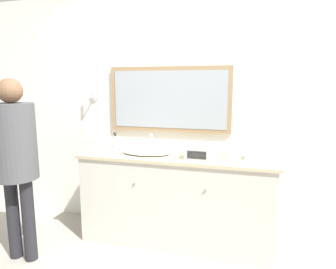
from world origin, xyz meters
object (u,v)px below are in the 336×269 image
(soap_bottle, at_px, (115,142))
(appliance_box, at_px, (198,153))
(picture_frame, at_px, (224,154))
(sink_basin, at_px, (147,152))
(person, at_px, (15,151))

(soap_bottle, xyz_separation_m, appliance_box, (0.96, -0.26, -0.01))
(soap_bottle, xyz_separation_m, picture_frame, (1.19, -0.20, -0.02))
(soap_bottle, distance_m, appliance_box, 0.99)
(sink_basin, distance_m, soap_bottle, 0.46)
(sink_basin, relative_size, appliance_box, 2.06)
(sink_basin, height_order, person, person)
(soap_bottle, relative_size, person, 0.10)
(appliance_box, height_order, person, person)
(appliance_box, xyz_separation_m, picture_frame, (0.24, 0.05, -0.00))
(picture_frame, bearing_deg, soap_bottle, 170.29)
(sink_basin, xyz_separation_m, soap_bottle, (-0.42, 0.17, 0.05))
(soap_bottle, bearing_deg, sink_basin, -22.12)
(soap_bottle, bearing_deg, appliance_box, -15.00)
(sink_basin, distance_m, picture_frame, 0.77)
(appliance_box, bearing_deg, soap_bottle, 165.00)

